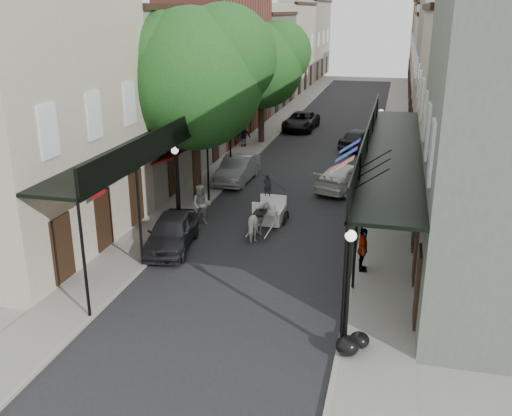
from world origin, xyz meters
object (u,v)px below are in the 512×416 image
Objects in this scene: lamppost_right_near at (348,290)px; car_left_near at (171,232)px; lamppost_left at (177,187)px; lamppost_right_far at (379,139)px; horse at (259,222)px; car_right_near at (346,177)px; tree_near at (203,73)px; car_left_mid at (237,169)px; pedestrian_walking at (202,205)px; carriage at (271,200)px; pedestrian_sidewalk_left at (243,134)px; pedestrian_sidewalk_right at (363,250)px; tree_far at (267,62)px; car_right_far at (360,139)px; car_left_far at (301,121)px.

car_left_near is (-7.70, 6.00, -1.32)m from lamppost_right_near.
lamppost_left is 1.00× the size of lamppost_right_far.
horse is at bearing 119.13° from lamppost_right_near.
lamppost_right_near is 16.13m from car_right_near.
lamppost_left is at bearing -88.66° from tree_near.
car_left_mid is (-3.24, 8.00, -0.00)m from horse.
tree_near is at bearing 100.47° from pedestrian_walking.
carriage is 5.40m from car_left_near.
car_right_near is at bearing 63.19° from carriage.
lamppost_right_near is 11.27m from carriage.
carriage is 1.44× the size of pedestrian_sidewalk_left.
pedestrian_sidewalk_left is at bearing 111.60° from lamppost_right_near.
pedestrian_sidewalk_right is at bearing 119.28° from car_right_near.
tree_near is at bearing 49.98° from car_right_near.
car_left_near is at bearing -88.17° from tree_far.
pedestrian_sidewalk_left is (-1.28, 12.02, -5.51)m from tree_near.
lamppost_left is 8.74m from pedestrian_sidewalk_right.
lamppost_right_far is 2.12× the size of horse.
horse is at bearing -23.16° from pedestrian_walking.
tree_near is 7.00m from carriage.
car_right_far is (8.08, 1.60, -0.22)m from pedestrian_sidewalk_left.
pedestrian_walking is 7.03m from car_left_mid.
lamppost_right_near reaches higher than pedestrian_sidewalk_left.
horse is (3.74, 0.00, -1.31)m from lamppost_left.
tree_near is 9.71m from car_right_near.
pedestrian_sidewalk_right reaches higher than car_left_near.
lamppost_left is 0.77× the size of car_right_near.
pedestrian_walking is at bearing -17.83° from horse.
car_right_far is (-1.50, 5.80, -1.29)m from lamppost_right_far.
lamppost_right_near is at bearing -66.21° from carriage.
carriage is 1.46× the size of pedestrian_sidewalk_right.
lamppost_left is 2.45m from car_left_near.
tree_far reaches higher than lamppost_right_far.
tree_near is 5.70× the size of pedestrian_sidewalk_right.
car_right_near is at bearing 29.35° from tree_near.
car_left_near is (0.50, -2.00, -1.32)m from lamppost_left.
car_right_far is (6.20, 19.80, 0.03)m from car_left_near.
car_right_far is at bearing 65.75° from pedestrian_walking.
carriage is at bearing -81.20° from car_left_far.
car_right_far is (0.00, 9.80, 0.06)m from car_right_near.
tree_far is 2.32× the size of lamppost_right_near.
pedestrian_sidewalk_left is (-1.38, 16.20, -1.07)m from lamppost_left.
pedestrian_sidewalk_right is 27.03m from car_left_far.
horse is 0.34× the size of car_left_far.
tree_far is 17.06m from carriage.
tree_far is at bearing 16.43° from pedestrian_sidewalk_right.
lamppost_left and lamppost_right_far have the same top height.
tree_far is at bearing 83.05° from car_left_near.
lamppost_right_near reaches higher than pedestrian_walking.
lamppost_left is 0.72× the size of car_left_far.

